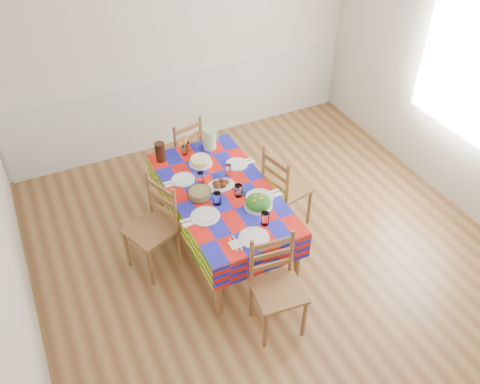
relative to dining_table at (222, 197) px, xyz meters
name	(u,v)px	position (x,y,z in m)	size (l,w,h in m)	color
room	(285,153)	(0.36, -0.52, 0.74)	(4.58, 5.08, 2.78)	brown
wainscot	(184,106)	(0.36, 1.97, -0.12)	(4.41, 0.06, 0.92)	silver
window_right	(466,68)	(2.59, -0.22, 0.89)	(1.40, 1.40, 0.00)	white
dining_table	(222,197)	(0.00, 0.00, 0.00)	(0.95, 1.76, 0.68)	brown
setting_near_head	(257,231)	(0.05, -0.66, 0.10)	(0.43, 0.29, 0.13)	silver
setting_left_near	(209,210)	(-0.23, -0.23, 0.10)	(0.49, 0.29, 0.13)	silver
setting_left_far	(189,179)	(-0.23, 0.27, 0.10)	(0.42, 0.25, 0.11)	silver
setting_right_near	(253,195)	(0.22, -0.21, 0.10)	(0.50, 0.29, 0.13)	silver
setting_right_far	(234,166)	(0.26, 0.27, 0.10)	(0.43, 0.25, 0.11)	silver
meat_platter	(221,184)	(0.02, 0.07, 0.10)	(0.29, 0.21, 0.06)	silver
salad_platter	(258,202)	(0.22, -0.35, 0.12)	(0.27, 0.27, 0.11)	silver
pasta_bowl	(199,194)	(-0.22, 0.01, 0.11)	(0.22, 0.22, 0.08)	white
cake	(201,161)	(-0.02, 0.49, 0.11)	(0.24, 0.24, 0.07)	silver
serving_utensils	(241,192)	(0.16, -0.11, 0.08)	(0.12, 0.26, 0.01)	black
flower_vase	(184,148)	(-0.10, 0.71, 0.15)	(0.12, 0.10, 0.19)	white
hot_sauce	(188,146)	(-0.05, 0.75, 0.14)	(0.03, 0.03, 0.12)	red
green_pitcher	(209,139)	(0.18, 0.71, 0.19)	(0.14, 0.14, 0.23)	#A4CA8E
tea_pitcher	(160,152)	(-0.36, 0.72, 0.18)	(0.10, 0.10, 0.21)	black
name_card	(262,248)	(0.00, -0.85, 0.08)	(0.08, 0.02, 0.02)	silver
chair_near	(277,287)	(0.01, -1.10, -0.15)	(0.46, 0.44, 0.94)	brown
chair_far	(183,151)	(0.01, 1.11, -0.17)	(0.47, 0.46, 0.89)	brown
chair_left	(153,228)	(-0.70, 0.02, -0.14)	(0.53, 0.54, 0.96)	brown
chair_right	(284,189)	(0.70, -0.01, -0.14)	(0.48, 0.49, 0.95)	brown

